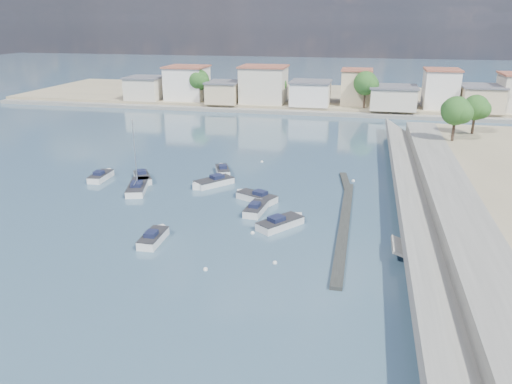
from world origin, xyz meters
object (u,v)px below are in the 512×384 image
motorboat_c (255,197)px  motorboat_f (222,170)px  motorboat_b (257,209)px  motorboat_g (143,178)px  motorboat_d (212,183)px  motorboat_h (282,223)px  motorboat_e (102,176)px  sailboat (138,187)px  motorboat_a (154,237)px

motorboat_c → motorboat_f: 11.67m
motorboat_b → motorboat_g: bearing=156.0°
motorboat_b → motorboat_c: 3.71m
motorboat_c → motorboat_d: size_ratio=1.02×
motorboat_g → motorboat_h: 22.84m
motorboat_b → motorboat_h: bearing=-45.2°
motorboat_e → sailboat: (6.55, -3.01, 0.03)m
motorboat_d → motorboat_g: size_ratio=1.07×
motorboat_c → sailboat: bearing=177.9°
motorboat_a → sailboat: size_ratio=0.53×
motorboat_e → motorboat_g: 5.67m
motorboat_c → motorboat_d: 7.60m
motorboat_d → motorboat_c: bearing=-31.9°
motorboat_b → motorboat_d: (-7.42, 7.60, -0.00)m
motorboat_b → motorboat_h: 4.78m
sailboat → motorboat_c: bearing=-2.1°
motorboat_d → motorboat_e: (-14.98, -0.46, 0.00)m
motorboat_c → motorboat_e: (-21.43, 3.56, -0.00)m
motorboat_f → sailboat: size_ratio=0.50×
motorboat_g → sailboat: size_ratio=0.53×
motorboat_b → sailboat: bearing=165.4°
motorboat_b → motorboat_e: same height
motorboat_b → motorboat_h: size_ratio=0.92×
motorboat_a → motorboat_c: 14.79m
motorboat_a → sailboat: sailboat is taller
motorboat_e → motorboat_h: same height
motorboat_b → motorboat_g: size_ratio=0.99×
motorboat_f → motorboat_d: bearing=-87.8°
motorboat_a → motorboat_f: same height
motorboat_e → motorboat_c: bearing=-9.4°
motorboat_c → sailboat: (-14.89, 0.55, 0.03)m
motorboat_f → sailboat: (-8.22, -9.02, 0.03)m
motorboat_e → motorboat_h: (25.77, -10.53, 0.00)m
motorboat_a → motorboat_d: same height
motorboat_c → motorboat_d: bearing=148.1°
motorboat_c → motorboat_h: size_ratio=1.01×
motorboat_d → motorboat_e: bearing=-178.2°
motorboat_b → sailboat: sailboat is taller
sailboat → motorboat_b: bearing=-14.6°
motorboat_g → motorboat_h: size_ratio=0.93×
motorboat_a → motorboat_b: same height
motorboat_c → motorboat_a: bearing=-117.9°
motorboat_b → motorboat_c: size_ratio=0.91×
motorboat_d → motorboat_h: (10.79, -11.00, 0.00)m
motorboat_a → sailboat: bearing=120.3°
motorboat_c → motorboat_g: bearing=166.3°
motorboat_f → motorboat_c: bearing=-55.1°
motorboat_d → motorboat_g: 9.32m
motorboat_e → motorboat_g: bearing=3.0°
motorboat_b → motorboat_e: bearing=162.3°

